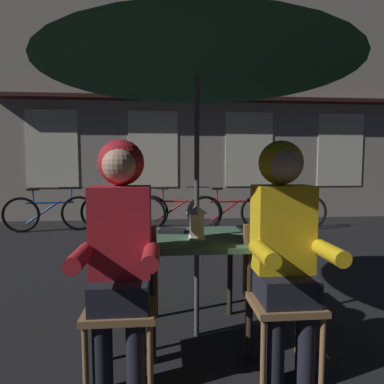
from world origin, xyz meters
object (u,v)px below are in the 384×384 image
(chair_left, at_px, (123,293))
(bicycle_fifth, at_px, (283,211))
(bicycle_nearest, at_px, (50,213))
(bicycle_third, at_px, (178,211))
(book, at_px, (172,231))
(lantern, at_px, (197,221))
(cafe_table, at_px, (197,250))
(bicycle_second, at_px, (122,212))
(patio_umbrella, at_px, (197,47))
(bicycle_fourth, at_px, (231,212))
(person_left_hooded, at_px, (121,236))
(person_right_hooded, at_px, (284,233))
(chair_right, at_px, (279,287))

(chair_left, height_order, bicycle_fifth, chair_left)
(bicycle_nearest, bearing_deg, chair_left, -66.24)
(bicycle_third, distance_m, book, 3.81)
(chair_left, bearing_deg, lantern, 31.85)
(lantern, bearing_deg, cafe_table, 84.26)
(lantern, bearing_deg, bicycle_second, 104.40)
(patio_umbrella, relative_size, bicycle_fifth, 1.38)
(bicycle_fourth, bearing_deg, bicycle_second, 177.56)
(lantern, distance_m, chair_left, 0.67)
(bicycle_fifth, bearing_deg, bicycle_nearest, 178.21)
(person_left_hooded, height_order, person_right_hooded, same)
(book, bearing_deg, bicycle_second, 113.22)
(chair_right, distance_m, person_left_hooded, 1.03)
(bicycle_second, relative_size, bicycle_third, 1.00)
(chair_left, relative_size, person_right_hooded, 0.62)
(person_right_hooded, xyz_separation_m, bicycle_second, (-1.52, 4.35, -0.50))
(bicycle_second, distance_m, bicycle_fourth, 2.09)
(cafe_table, xyz_separation_m, lantern, (-0.01, -0.08, 0.22))
(bicycle_second, bearing_deg, bicycle_third, 0.90)
(bicycle_third, height_order, book, bicycle_third)
(bicycle_third, height_order, bicycle_fourth, same)
(patio_umbrella, height_order, person_right_hooded, patio_umbrella)
(chair_left, relative_size, bicycle_second, 0.52)
(patio_umbrella, relative_size, bicycle_third, 1.39)
(cafe_table, bearing_deg, chair_left, -142.45)
(person_left_hooded, distance_m, bicycle_fifth, 4.96)
(cafe_table, bearing_deg, person_left_hooded, -138.43)
(chair_right, bearing_deg, bicycle_third, 96.11)
(cafe_table, xyz_separation_m, bicycle_fifth, (2.08, 3.79, -0.29))
(bicycle_nearest, relative_size, book, 8.37)
(person_right_hooded, bearing_deg, chair_left, 176.61)
(lantern, distance_m, bicycle_nearest, 4.68)
(patio_umbrella, xyz_separation_m, person_left_hooded, (-0.48, -0.43, -1.21))
(book, bearing_deg, bicycle_third, 97.43)
(chair_right, xyz_separation_m, bicycle_fourth, (0.58, 4.21, -0.14))
(bicycle_second, relative_size, book, 8.30)
(patio_umbrella, distance_m, bicycle_fifth, 4.65)
(bicycle_fourth, bearing_deg, person_left_hooded, -109.82)
(lantern, xyz_separation_m, person_left_hooded, (-0.47, -0.35, -0.01))
(bicycle_third, bearing_deg, person_left_hooded, -96.51)
(bicycle_fourth, bearing_deg, patio_umbrella, -105.39)
(person_left_hooded, xyz_separation_m, bicycle_second, (-0.56, 4.35, -0.50))
(cafe_table, xyz_separation_m, bicycle_fourth, (1.06, 3.84, -0.29))
(cafe_table, bearing_deg, patio_umbrella, 0.00)
(bicycle_third, bearing_deg, chair_right, -83.89)
(person_left_hooded, relative_size, bicycle_fourth, 0.83)
(cafe_table, distance_m, chair_left, 0.62)
(chair_left, bearing_deg, bicycle_fourth, 69.93)
(person_right_hooded, bearing_deg, bicycle_second, 109.20)
(bicycle_nearest, height_order, bicycle_second, same)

